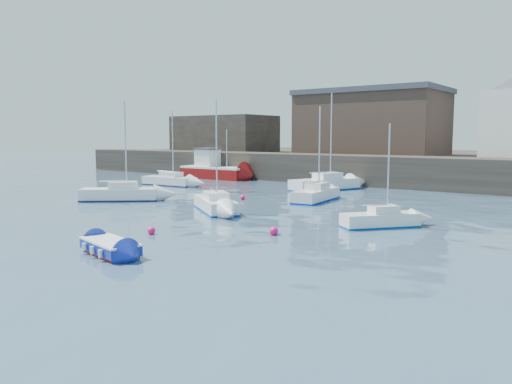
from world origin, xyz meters
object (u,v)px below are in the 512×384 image
Objects in this scene: buoy_near at (151,234)px; sailboat_a at (120,194)px; sailboat_e at (169,180)px; fishing_boat at (214,169)px; sailboat_b at (215,204)px; buoy_mid at (274,235)px; sailboat_h at (325,184)px; buoy_far at (243,200)px; sailboat_c at (380,219)px; blue_dinghy at (110,247)px; sailboat_f at (316,194)px.

sailboat_a is at bearing 147.96° from buoy_near.
sailboat_e is 25.64m from buoy_near.
fishing_boat reaches higher than buoy_near.
buoy_mid is at bearing -29.36° from sailboat_b.
sailboat_h is at bearing 97.48° from buoy_near.
sailboat_b is at bearing 150.64° from buoy_mid.
sailboat_h reaches higher than fishing_boat.
buoy_near is at bearing -45.61° from sailboat_e.
buoy_far is at bearing 109.43° from buoy_near.
sailboat_a is at bearing 166.82° from buoy_mid.
buoy_far is at bearing 39.72° from sailboat_a.
sailboat_a is at bearing -176.41° from sailboat_c.
buoy_mid is (3.14, 7.60, -0.34)m from blue_dinghy.
buoy_far is at bearing 110.84° from sailboat_b.
blue_dinghy is at bearing -63.79° from buoy_near.
sailboat_b reaches higher than sailboat_f.
sailboat_c is at bearing -52.09° from sailboat_h.
sailboat_e reaches higher than buoy_far.
sailboat_h is 10.39m from buoy_far.
blue_dinghy is 14.52m from sailboat_c.
sailboat_e is 15.82m from sailboat_h.
blue_dinghy is 28.44m from sailboat_h.
sailboat_a reaches higher than sailboat_c.
fishing_boat is 1.19× the size of sailboat_b.
sailboat_a is at bearing -118.91° from sailboat_h.
sailboat_h is (9.01, 16.33, 0.05)m from sailboat_a.
buoy_mid reaches higher than buoy_far.
sailboat_e is 1.05× the size of sailboat_f.
sailboat_a reaches higher than buoy_near.
sailboat_a is at bearing -178.08° from sailboat_b.
sailboat_b is 0.82× the size of sailboat_h.
sailboat_h is at bearing 61.09° from sailboat_a.
buoy_near is (19.91, -27.47, -1.11)m from fishing_boat.
sailboat_a is at bearing -140.28° from buoy_far.
sailboat_c is at bearing -19.67° from buoy_far.
buoy_far is (15.08, -13.78, -1.11)m from fishing_boat.
blue_dinghy reaches higher than buoy_mid.
fishing_boat is at bearing 136.32° from buoy_mid.
sailboat_b is 18.60× the size of buoy_far.
sailboat_h is (-3.31, 7.42, 0.07)m from sailboat_f.
buoy_near is (-8.56, -8.91, -0.43)m from sailboat_c.
sailboat_b is at bearing -88.19° from sailboat_h.
sailboat_h is (16.77, -3.54, -0.53)m from fishing_boat.
buoy_mid is at bearing -67.91° from sailboat_h.
sailboat_h reaches higher than buoy_near.
buoy_far is (-9.96, 10.13, 0.00)m from buoy_mid.
sailboat_f is at bearing 29.43° from buoy_far.
fishing_boat is 1.14× the size of sailboat_e.
sailboat_a is 1.05× the size of sailboat_f.
sailboat_e is 13.90m from buoy_far.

